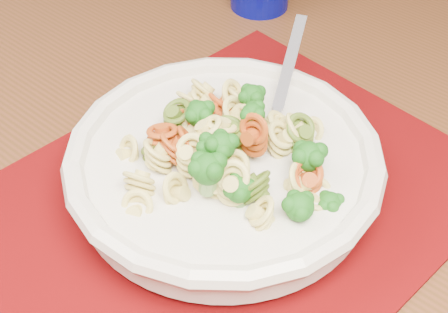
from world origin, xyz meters
name	(u,v)px	position (x,y,z in m)	size (l,w,h in m)	color
dining_table	(236,207)	(0.27, 0.25, 0.67)	(1.67, 1.41, 0.78)	#512916
placemat	(223,203)	(0.22, 0.17, 0.78)	(0.45, 0.35, 0.00)	#530304
pasta_bowl	(224,163)	(0.22, 0.19, 0.81)	(0.28, 0.28, 0.05)	silver
pasta_broccoli_heap	(224,152)	(0.22, 0.19, 0.83)	(0.24, 0.24, 0.06)	#E1CA6F
fork	(272,132)	(0.27, 0.19, 0.83)	(0.19, 0.02, 0.01)	silver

